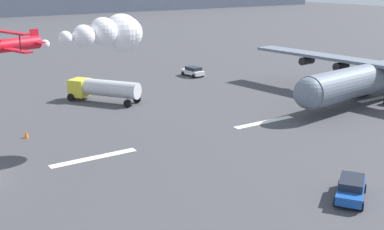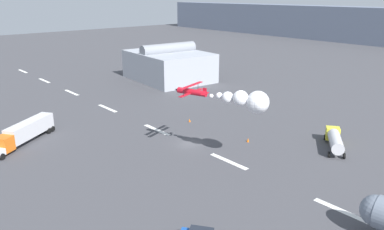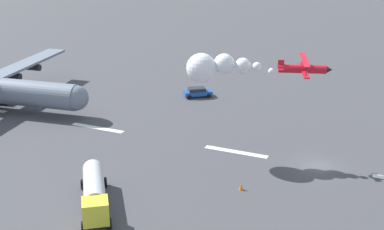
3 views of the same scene
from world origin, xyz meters
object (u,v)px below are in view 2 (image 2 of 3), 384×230
at_px(stunt_biplane_red, 248,101).
at_px(traffic_cone_near, 190,120).
at_px(traffic_cone_far, 248,140).
at_px(semi_truck_orange, 25,132).
at_px(fuel_tanker_truck, 335,139).

height_order(stunt_biplane_red, traffic_cone_near, stunt_biplane_red).
bearing_deg(traffic_cone_far, stunt_biplane_red, -52.09).
relative_size(stunt_biplane_red, semi_truck_orange, 1.14).
height_order(fuel_tanker_truck, traffic_cone_near, fuel_tanker_truck).
relative_size(stunt_biplane_red, traffic_cone_far, 21.44).
bearing_deg(traffic_cone_far, fuel_tanker_truck, 36.69).
bearing_deg(semi_truck_orange, fuel_tanker_truck, 45.90).
height_order(traffic_cone_near, traffic_cone_far, same).
bearing_deg(traffic_cone_far, traffic_cone_near, -177.64).
bearing_deg(traffic_cone_near, semi_truck_orange, -109.78).
distance_m(traffic_cone_near, traffic_cone_far, 15.83).
distance_m(fuel_tanker_truck, traffic_cone_far, 15.21).
relative_size(semi_truck_orange, traffic_cone_far, 18.87).
relative_size(stunt_biplane_red, fuel_tanker_truck, 1.74).
xyz_separation_m(semi_truck_orange, traffic_cone_near, (10.95, 30.45, -1.76)).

